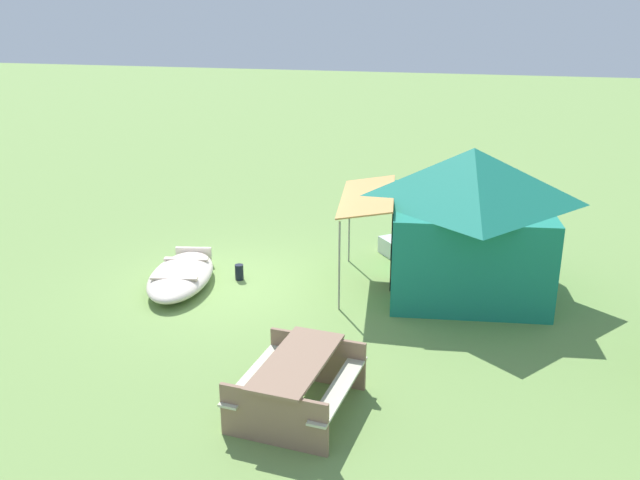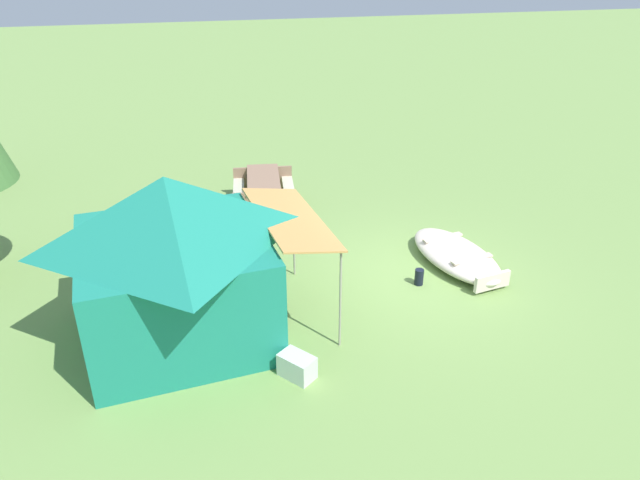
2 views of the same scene
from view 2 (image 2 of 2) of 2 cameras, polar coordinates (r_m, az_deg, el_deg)
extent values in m
plane|color=#72964D|center=(11.78, 8.37, -3.58)|extent=(80.00, 80.00, 0.00)
ellipsoid|color=beige|center=(12.34, 12.81, -1.41)|extent=(2.66, 1.60, 0.41)
ellipsoid|color=#4F4943|center=(12.32, 12.82, -1.27)|extent=(2.44, 1.42, 0.15)
cube|color=beige|center=(12.62, 11.60, 0.25)|extent=(0.30, 0.91, 0.04)
cube|color=beige|center=(11.91, 14.26, -1.75)|extent=(0.30, 0.91, 0.04)
cube|color=beige|center=(11.55, 16.06, -3.80)|extent=(0.21, 0.76, 0.31)
cube|color=#1B7F6A|center=(9.94, -13.44, -4.39)|extent=(3.18, 3.14, 1.77)
pyramid|color=#1B7F6A|center=(9.31, -14.34, 2.96)|extent=(3.43, 3.40, 1.01)
cube|color=black|center=(10.20, -5.40, -3.75)|extent=(0.76, 0.12, 1.42)
cube|color=tan|center=(9.81, -2.87, 2.15)|extent=(2.69, 1.29, 0.19)
cylinder|color=gray|center=(11.39, -2.51, 0.39)|extent=(0.04, 0.04, 1.68)
cylinder|color=gray|center=(9.41, 1.94, -5.84)|extent=(0.04, 0.04, 1.68)
cube|color=#8D6B55|center=(14.41, -5.42, 5.89)|extent=(1.91, 0.97, 0.04)
cube|color=beige|center=(14.53, -7.75, 4.67)|extent=(1.85, 0.47, 0.04)
cube|color=beige|center=(14.54, -2.99, 4.91)|extent=(1.85, 0.47, 0.04)
cube|color=#8D6B55|center=(15.32, -5.45, 5.60)|extent=(0.23, 1.46, 0.75)
cube|color=#8D6B55|center=(13.81, -5.24, 3.14)|extent=(0.23, 1.46, 0.75)
cube|color=silver|center=(9.17, -2.20, -11.91)|extent=(0.62, 0.59, 0.37)
cylinder|color=black|center=(11.53, 9.41, -3.49)|extent=(0.19, 0.19, 0.32)
camera|label=1|loc=(21.27, -15.81, 24.77)|focal=38.81mm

